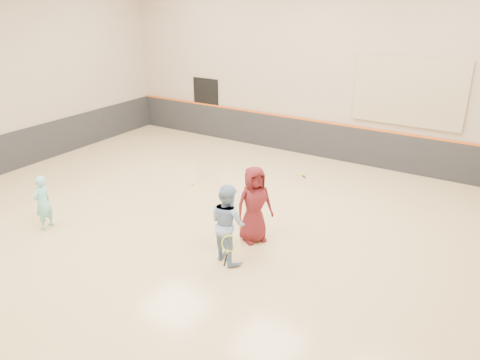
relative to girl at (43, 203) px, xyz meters
The scene contains 14 objects.
room 4.00m from the girl, 33.21° to the left, with size 15.04×12.04×6.22m.
wainscot_back 8.82m from the girl, 67.70° to the left, with size 14.90×0.04×1.20m, color #232326.
wainscot_left 4.67m from the girl, 152.02° to the left, with size 0.04×11.90×1.20m, color #232326.
accent_stripe 8.83m from the girl, 67.67° to the left, with size 14.90×0.03×0.06m, color #D85914.
acoustic_panel 10.37m from the girl, 52.94° to the left, with size 3.20×0.08×2.00m, color tan.
doorway 8.26m from the girl, 98.03° to the left, with size 1.10×0.05×2.20m, color black.
girl is the anchor object (origin of this frame).
instructor 4.57m from the girl, 14.07° to the left, with size 0.82×0.64×1.69m, color #7E9BC3.
young_man 4.96m from the girl, 25.18° to the left, with size 0.86×0.56×1.76m, color #5C151A.
held_racket 4.75m from the girl, ahead, with size 0.38×0.38×0.68m, color #BACE2D, non-canonical shape.
spare_racket 7.34m from the girl, 59.76° to the left, with size 0.64×0.64×0.10m, color #B6D82F, non-canonical shape.
ball_under_racket 4.65m from the girl, 31.26° to the left, with size 0.07×0.07×0.07m, color yellow.
ball_in_hand 5.02m from the girl, 23.78° to the left, with size 0.07×0.07×0.07m, color #C0DD33.
ball_beside_spare 4.16m from the girl, 70.12° to the left, with size 0.07×0.07×0.07m, color #C0D130.
Camera 1 is at (5.77, -8.15, 5.29)m, focal length 35.00 mm.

